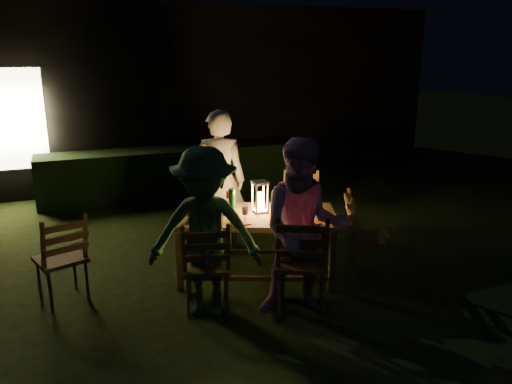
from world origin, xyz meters
name	(u,v)px	position (x,y,z in m)	size (l,w,h in m)	color
garden_envelope	(165,91)	(-0.01, 6.15, 1.58)	(40.00, 40.00, 3.20)	black
dining_table	(255,220)	(-0.24, 0.17, 0.65)	(1.91, 1.43, 0.72)	#54381C
chair_near_left	(207,281)	(-0.94, -0.38, 0.30)	(0.54, 0.57, 0.98)	#54381C
chair_near_right	(302,280)	(-0.11, -0.71, 0.32)	(0.65, 0.66, 1.05)	#54381C
chair_far_left	(220,227)	(-0.38, 1.05, 0.29)	(0.58, 0.59, 0.96)	#54381C
chair_far_right	(300,226)	(0.55, 0.68, 0.30)	(0.61, 0.62, 1.00)	#54381C
chair_end	(367,251)	(0.90, -0.28, 0.30)	(0.61, 0.60, 0.98)	#54381C
chair_spare	(63,274)	(-2.22, 0.29, 0.29)	(0.56, 0.58, 0.97)	#54381C
person_house_side	(219,181)	(-0.36, 1.10, 0.87)	(0.64, 0.42, 1.74)	beige
person_opp_right	(304,230)	(-0.13, -0.76, 0.84)	(0.82, 0.64, 1.68)	#CB8BB4
person_opp_left	(205,233)	(-0.96, -0.43, 0.80)	(1.04, 0.60, 1.60)	#306032
lantern	(260,199)	(-0.18, 0.20, 0.87)	(0.16, 0.16, 0.35)	white
plate_far_left	(206,207)	(-0.67, 0.58, 0.72)	(0.25, 0.25, 0.01)	white
plate_near_left	(202,220)	(-0.84, 0.17, 0.72)	(0.25, 0.25, 0.01)	white
plate_far_right	(296,207)	(0.26, 0.21, 0.72)	(0.25, 0.25, 0.01)	white
plate_near_right	(299,220)	(0.09, -0.20, 0.72)	(0.25, 0.25, 0.01)	white
wineglass_a	(229,199)	(-0.42, 0.54, 0.80)	(0.06, 0.06, 0.18)	#59070F
wineglass_b	(187,209)	(-0.96, 0.32, 0.80)	(0.06, 0.06, 0.18)	#59070F
wineglass_c	(284,215)	(-0.07, -0.20, 0.80)	(0.06, 0.06, 0.18)	#59070F
wineglass_d	(312,201)	(0.40, 0.11, 0.80)	(0.06, 0.06, 0.18)	#59070F
wineglass_e	(245,215)	(-0.45, -0.07, 0.80)	(0.06, 0.06, 0.18)	silver
bottle_table	(232,201)	(-0.48, 0.26, 0.86)	(0.07, 0.07, 0.28)	#0F471E
napkin_left	(240,223)	(-0.50, -0.07, 0.72)	(0.18, 0.14, 0.01)	red
napkin_right	(309,223)	(0.16, -0.31, 0.72)	(0.18, 0.14, 0.01)	red
phone	(194,223)	(-0.93, 0.12, 0.72)	(0.14, 0.07, 0.01)	black
side_table	(214,184)	(-0.24, 1.75, 0.65)	(0.55, 0.55, 0.74)	olive
ice_bucket	(214,170)	(-0.24, 1.75, 0.85)	(0.30, 0.30, 0.22)	#A5A8AD
bottle_bucket_a	(211,168)	(-0.29, 1.71, 0.90)	(0.07, 0.07, 0.32)	#0F471E
bottle_bucket_b	(216,166)	(-0.19, 1.79, 0.90)	(0.07, 0.07, 0.32)	#0F471E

